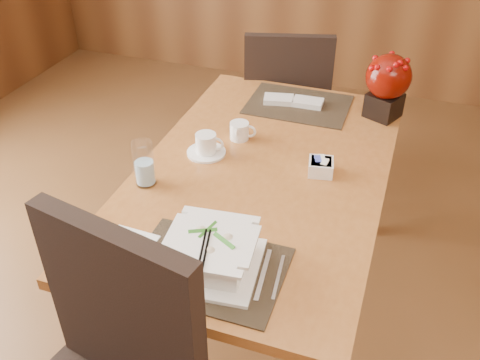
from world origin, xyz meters
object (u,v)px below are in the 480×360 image
(water_glass, at_px, (144,163))
(far_chair, at_px, (286,105))
(coffee_cup, at_px, (206,145))
(sugar_caddy, at_px, (321,167))
(creamer_jug, at_px, (239,131))
(soup_setting, at_px, (211,254))
(berry_decor, at_px, (388,82))
(bread_plate, at_px, (127,246))
(dining_table, at_px, (262,191))

(water_glass, bearing_deg, far_chair, 78.91)
(coffee_cup, distance_m, sugar_caddy, 0.45)
(creamer_jug, distance_m, sugar_caddy, 0.39)
(creamer_jug, bearing_deg, soup_setting, -82.63)
(berry_decor, xyz_separation_m, bread_plate, (-0.64, -1.11, -0.15))
(coffee_cup, distance_m, creamer_jug, 0.17)
(coffee_cup, bearing_deg, bread_plate, -92.76)
(soup_setting, relative_size, coffee_cup, 2.01)
(creamer_jug, xyz_separation_m, berry_decor, (0.53, 0.38, 0.12))
(sugar_caddy, height_order, far_chair, far_chair)
(bread_plate, relative_size, far_chair, 0.16)
(soup_setting, xyz_separation_m, sugar_caddy, (0.20, 0.59, -0.03))
(dining_table, bearing_deg, bread_plate, -116.26)
(soup_setting, bearing_deg, coffee_cup, 107.61)
(coffee_cup, xyz_separation_m, bread_plate, (-0.03, -0.58, -0.03))
(soup_setting, relative_size, berry_decor, 1.08)
(bread_plate, distance_m, far_chair, 1.48)
(berry_decor, bearing_deg, dining_table, -123.03)
(dining_table, height_order, bread_plate, bread_plate)
(bread_plate, bearing_deg, dining_table, 63.74)
(dining_table, distance_m, far_chair, 0.94)
(dining_table, height_order, water_glass, water_glass)
(coffee_cup, relative_size, bread_plate, 1.00)
(water_glass, xyz_separation_m, bread_plate, (0.10, -0.32, -0.08))
(soup_setting, bearing_deg, far_chair, 90.23)
(far_chair, bearing_deg, bread_plate, 70.10)
(soup_setting, relative_size, creamer_jug, 3.07)
(sugar_caddy, bearing_deg, soup_setting, -108.57)
(creamer_jug, bearing_deg, coffee_cup, -124.86)
(sugar_caddy, xyz_separation_m, far_chair, (-0.35, 0.87, -0.23))
(water_glass, bearing_deg, creamer_jug, 62.20)
(dining_table, xyz_separation_m, coffee_cup, (-0.24, 0.04, 0.13))
(creamer_jug, distance_m, far_chair, 0.77)
(water_glass, bearing_deg, sugar_caddy, 24.99)
(creamer_jug, height_order, sugar_caddy, creamer_jug)
(dining_table, height_order, far_chair, far_chair)
(berry_decor, height_order, far_chair, berry_decor)
(dining_table, relative_size, coffee_cup, 9.89)
(soup_setting, relative_size, far_chair, 0.31)
(berry_decor, distance_m, far_chair, 0.72)
(dining_table, relative_size, berry_decor, 5.33)
(berry_decor, distance_m, bread_plate, 1.29)
(far_chair, bearing_deg, water_glass, 63.76)
(sugar_caddy, bearing_deg, far_chair, 112.20)
(coffee_cup, bearing_deg, soup_setting, -66.49)
(coffee_cup, bearing_deg, water_glass, -116.87)
(coffee_cup, relative_size, far_chair, 0.16)
(coffee_cup, bearing_deg, berry_decor, 41.11)
(dining_table, bearing_deg, far_chair, 99.08)
(water_glass, distance_m, berry_decor, 1.08)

